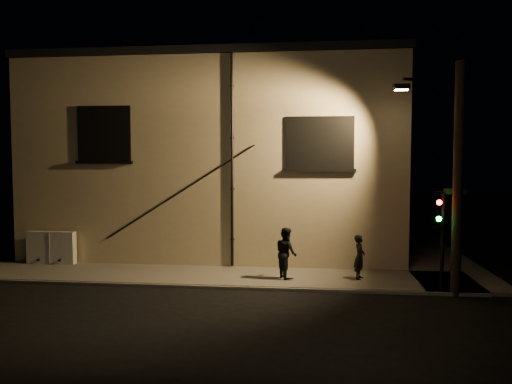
# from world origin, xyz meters

# --- Properties ---
(ground) EXTENTS (90.00, 90.00, 0.00)m
(ground) POSITION_xyz_m (0.00, 0.00, 0.00)
(ground) COLOR black
(sidewalk) EXTENTS (21.00, 16.00, 0.12)m
(sidewalk) POSITION_xyz_m (1.22, 4.39, 0.06)
(sidewalk) COLOR #636059
(sidewalk) RESTS_ON ground
(building) EXTENTS (16.20, 12.23, 8.80)m
(building) POSITION_xyz_m (-3.00, 8.99, 4.40)
(building) COLOR #C2B08B
(building) RESTS_ON ground
(utility_cabinet) EXTENTS (2.00, 0.34, 1.31)m
(utility_cabinet) POSITION_xyz_m (-9.22, 2.70, 0.78)
(utility_cabinet) COLOR silver
(utility_cabinet) RESTS_ON sidewalk
(pedestrian_a) EXTENTS (0.52, 0.66, 1.57)m
(pedestrian_a) POSITION_xyz_m (3.00, 1.43, 0.90)
(pedestrian_a) COLOR black
(pedestrian_a) RESTS_ON sidewalk
(pedestrian_b) EXTENTS (1.01, 1.10, 1.81)m
(pedestrian_b) POSITION_xyz_m (0.42, 1.27, 1.03)
(pedestrian_b) COLOR black
(pedestrian_b) RESTS_ON sidewalk
(traffic_signal) EXTENTS (1.32, 1.94, 3.29)m
(traffic_signal) POSITION_xyz_m (5.34, 0.19, 2.33)
(traffic_signal) COLOR black
(traffic_signal) RESTS_ON sidewalk
(streetlamp_pole) EXTENTS (2.03, 1.39, 7.41)m
(streetlamp_pole) POSITION_xyz_m (5.81, 0.07, 3.92)
(streetlamp_pole) COLOR black
(streetlamp_pole) RESTS_ON ground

